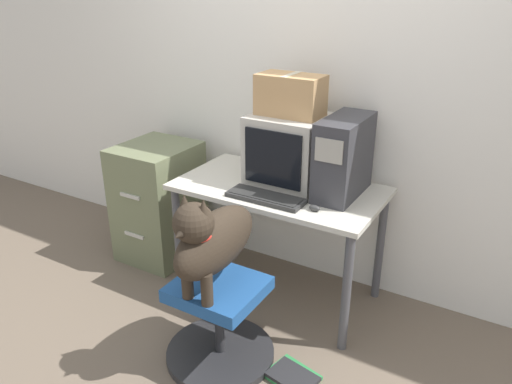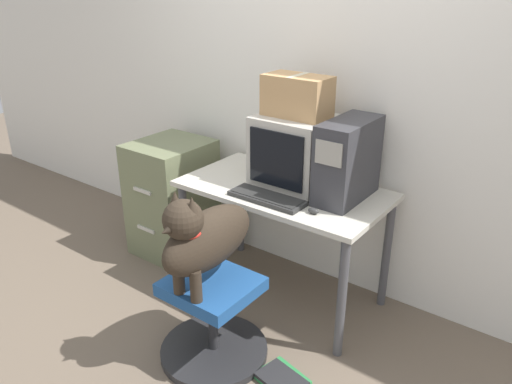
{
  "view_description": "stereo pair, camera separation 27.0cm",
  "coord_description": "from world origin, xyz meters",
  "px_view_note": "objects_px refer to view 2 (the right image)",
  "views": [
    {
      "loc": [
        1.28,
        -2.1,
        1.91
      ],
      "look_at": [
        0.02,
        0.04,
        0.83
      ],
      "focal_mm": 35.0,
      "sensor_mm": 36.0,
      "label": 1
    },
    {
      "loc": [
        1.5,
        -1.95,
        1.91
      ],
      "look_at": [
        0.02,
        0.04,
        0.83
      ],
      "focal_mm": 35.0,
      "sensor_mm": 36.0,
      "label": 2
    }
  ],
  "objects_px": {
    "filing_cabinet": "(173,198)",
    "book_stack_floor": "(282,379)",
    "office_chair": "(213,321)",
    "cardboard_box": "(297,96)",
    "dog": "(204,237)",
    "crt_monitor": "(295,150)",
    "pc_tower": "(348,160)",
    "keyboard": "(267,198)"
  },
  "relations": [
    {
      "from": "keyboard",
      "to": "dog",
      "type": "xyz_separation_m",
      "value": [
        -0.0,
        -0.52,
        -0.02
      ]
    },
    {
      "from": "keyboard",
      "to": "office_chair",
      "type": "height_order",
      "value": "keyboard"
    },
    {
      "from": "crt_monitor",
      "to": "cardboard_box",
      "type": "distance_m",
      "value": 0.32
    },
    {
      "from": "keyboard",
      "to": "book_stack_floor",
      "type": "xyz_separation_m",
      "value": [
        0.41,
        -0.44,
        -0.75
      ]
    },
    {
      "from": "office_chair",
      "to": "dog",
      "type": "height_order",
      "value": "dog"
    },
    {
      "from": "dog",
      "to": "keyboard",
      "type": "bearing_deg",
      "value": 89.49
    },
    {
      "from": "office_chair",
      "to": "book_stack_floor",
      "type": "relative_size",
      "value": 2.04
    },
    {
      "from": "keyboard",
      "to": "crt_monitor",
      "type": "bearing_deg",
      "value": 93.12
    },
    {
      "from": "crt_monitor",
      "to": "filing_cabinet",
      "type": "xyz_separation_m",
      "value": [
        -0.99,
        -0.09,
        -0.54
      ]
    },
    {
      "from": "dog",
      "to": "office_chair",
      "type": "bearing_deg",
      "value": 90.0
    },
    {
      "from": "keyboard",
      "to": "filing_cabinet",
      "type": "bearing_deg",
      "value": 167.75
    },
    {
      "from": "crt_monitor",
      "to": "book_stack_floor",
      "type": "distance_m",
      "value": 1.27
    },
    {
      "from": "crt_monitor",
      "to": "filing_cabinet",
      "type": "height_order",
      "value": "crt_monitor"
    },
    {
      "from": "office_chair",
      "to": "dog",
      "type": "distance_m",
      "value": 0.53
    },
    {
      "from": "crt_monitor",
      "to": "dog",
      "type": "height_order",
      "value": "crt_monitor"
    },
    {
      "from": "dog",
      "to": "book_stack_floor",
      "type": "xyz_separation_m",
      "value": [
        0.42,
        0.09,
        -0.73
      ]
    },
    {
      "from": "office_chair",
      "to": "dog",
      "type": "xyz_separation_m",
      "value": [
        0.0,
        -0.04,
        0.53
      ]
    },
    {
      "from": "pc_tower",
      "to": "cardboard_box",
      "type": "height_order",
      "value": "cardboard_box"
    },
    {
      "from": "crt_monitor",
      "to": "keyboard",
      "type": "distance_m",
      "value": 0.36
    },
    {
      "from": "keyboard",
      "to": "office_chair",
      "type": "distance_m",
      "value": 0.73
    },
    {
      "from": "book_stack_floor",
      "to": "cardboard_box",
      "type": "bearing_deg",
      "value": 119.97
    },
    {
      "from": "filing_cabinet",
      "to": "keyboard",
      "type": "bearing_deg",
      "value": -12.25
    },
    {
      "from": "filing_cabinet",
      "to": "book_stack_floor",
      "type": "height_order",
      "value": "filing_cabinet"
    },
    {
      "from": "crt_monitor",
      "to": "pc_tower",
      "type": "relative_size",
      "value": 0.96
    },
    {
      "from": "office_chair",
      "to": "book_stack_floor",
      "type": "distance_m",
      "value": 0.46
    },
    {
      "from": "office_chair",
      "to": "pc_tower",
      "type": "bearing_deg",
      "value": 66.26
    },
    {
      "from": "pc_tower",
      "to": "cardboard_box",
      "type": "distance_m",
      "value": 0.47
    },
    {
      "from": "pc_tower",
      "to": "dog",
      "type": "bearing_deg",
      "value": -112.66
    },
    {
      "from": "pc_tower",
      "to": "filing_cabinet",
      "type": "relative_size",
      "value": 0.54
    },
    {
      "from": "book_stack_floor",
      "to": "keyboard",
      "type": "bearing_deg",
      "value": 133.4
    },
    {
      "from": "filing_cabinet",
      "to": "book_stack_floor",
      "type": "xyz_separation_m",
      "value": [
        1.42,
        -0.65,
        -0.4
      ]
    },
    {
      "from": "dog",
      "to": "filing_cabinet",
      "type": "xyz_separation_m",
      "value": [
        -1.0,
        0.74,
        -0.33
      ]
    },
    {
      "from": "cardboard_box",
      "to": "book_stack_floor",
      "type": "bearing_deg",
      "value": -60.03
    },
    {
      "from": "office_chair",
      "to": "cardboard_box",
      "type": "distance_m",
      "value": 1.33
    },
    {
      "from": "pc_tower",
      "to": "book_stack_floor",
      "type": "xyz_separation_m",
      "value": [
        0.08,
        -0.73,
        -0.96
      ]
    },
    {
      "from": "crt_monitor",
      "to": "dog",
      "type": "bearing_deg",
      "value": -89.17
    },
    {
      "from": "keyboard",
      "to": "dog",
      "type": "distance_m",
      "value": 0.52
    },
    {
      "from": "book_stack_floor",
      "to": "crt_monitor",
      "type": "bearing_deg",
      "value": 120.1
    },
    {
      "from": "dog",
      "to": "cardboard_box",
      "type": "relative_size",
      "value": 1.59
    },
    {
      "from": "pc_tower",
      "to": "office_chair",
      "type": "height_order",
      "value": "pc_tower"
    },
    {
      "from": "cardboard_box",
      "to": "book_stack_floor",
      "type": "distance_m",
      "value": 1.53
    },
    {
      "from": "cardboard_box",
      "to": "book_stack_floor",
      "type": "height_order",
      "value": "cardboard_box"
    }
  ]
}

